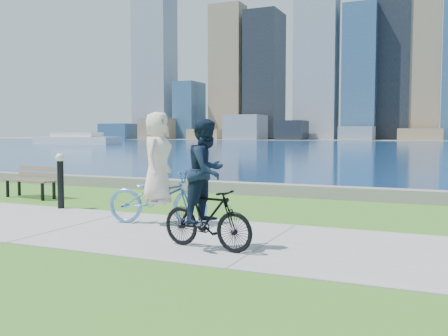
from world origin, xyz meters
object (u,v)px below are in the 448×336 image
Objects in this scene: park_bench at (33,179)px; cyclist_man at (207,195)px; bollard_lamp at (60,177)px; cyclist_woman at (157,183)px.

cyclist_man reaches higher than park_bench.
bollard_lamp is at bearing -24.03° from park_bench.
bollard_lamp is at bearing 73.20° from cyclist_man.
cyclist_man reaches higher than bollard_lamp.
cyclist_man is at bearing -25.50° from bollard_lamp.
bollard_lamp is at bearing 64.46° from cyclist_woman.
cyclist_woman is (3.27, -0.88, 0.07)m from bollard_lamp.
bollard_lamp is 5.67m from cyclist_man.
cyclist_man is at bearing -140.67° from cyclist_woman.
bollard_lamp is 0.61× the size of cyclist_woman.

